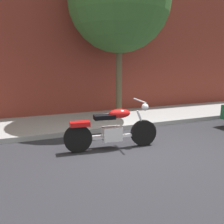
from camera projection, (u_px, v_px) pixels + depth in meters
name	position (u px, v px, depth m)	size (l,w,h in m)	color
ground_plane	(135.00, 149.00, 5.75)	(60.00, 60.00, 0.00)	#28282D
sidewalk	(97.00, 121.00, 8.23)	(22.84, 2.43, 0.14)	#949494
motorcycle	(112.00, 130.00, 5.66)	(2.23, 0.70, 1.13)	black
street_tree	(119.00, 0.00, 7.78)	(3.31, 3.31, 5.60)	brown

